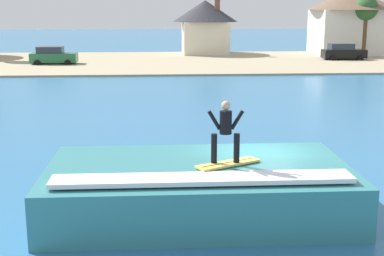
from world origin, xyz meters
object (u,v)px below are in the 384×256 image
(car_far_shore, at_px, (343,52))
(surfboard, at_px, (228,164))
(car_near_shore, at_px, (53,56))
(wave_crest, at_px, (198,188))
(house_gabled_white, at_px, (352,18))
(surfer, at_px, (226,129))
(house_small_cottage, at_px, (205,24))
(tree_tall_bare, at_px, (366,10))

(car_far_shore, bearing_deg, surfboard, -112.62)
(surfboard, bearing_deg, car_near_shore, 106.75)
(wave_crest, xyz_separation_m, car_near_shore, (-11.39, 39.86, 0.23))
(house_gabled_white, bearing_deg, car_near_shore, -163.40)
(surfer, distance_m, car_near_shore, 42.16)
(surfboard, distance_m, car_far_shore, 46.73)
(house_small_cottage, bearing_deg, tree_tall_bare, -15.55)
(car_near_shore, xyz_separation_m, tree_tall_bare, (33.76, 6.50, 4.37))
(surfboard, xyz_separation_m, house_small_cottage, (3.88, 51.79, 2.16))
(car_far_shore, relative_size, house_gabled_white, 0.42)
(surfboard, relative_size, house_gabled_white, 0.17)
(house_gabled_white, distance_m, house_small_cottage, 17.48)
(house_small_cottage, bearing_deg, car_far_shore, -31.58)
(tree_tall_bare, bearing_deg, surfboard, -114.77)
(car_near_shore, height_order, tree_tall_bare, tree_tall_bare)
(wave_crest, relative_size, surfer, 5.00)
(surfer, height_order, house_gabled_white, house_gabled_white)
(tree_tall_bare, bearing_deg, car_far_shore, -134.36)
(house_gabled_white, height_order, tree_tall_bare, house_gabled_white)
(wave_crest, distance_m, house_gabled_white, 54.61)
(surfboard, height_order, house_gabled_white, house_gabled_white)
(surfer, xyz_separation_m, house_small_cottage, (3.96, 51.80, 1.20))
(surfer, bearing_deg, tree_tall_bare, 65.16)
(surfer, xyz_separation_m, car_far_shore, (18.05, 43.13, -1.56))
(surfer, height_order, tree_tall_bare, tree_tall_bare)
(house_small_cottage, bearing_deg, house_gabled_white, -4.82)
(wave_crest, relative_size, car_far_shore, 1.82)
(car_near_shore, height_order, house_gabled_white, house_gabled_white)
(surfboard, bearing_deg, house_small_cottage, 85.72)
(car_near_shore, distance_m, tree_tall_bare, 34.66)
(surfboard, distance_m, car_near_shore, 42.15)
(car_far_shore, distance_m, house_gabled_white, 8.66)
(car_far_shore, height_order, tree_tall_bare, tree_tall_bare)
(surfboard, relative_size, car_near_shore, 0.41)
(surfboard, bearing_deg, car_far_shore, 67.38)
(surfboard, height_order, surfer, surfer)
(wave_crest, distance_m, tree_tall_bare, 51.68)
(wave_crest, height_order, house_gabled_white, house_gabled_white)
(wave_crest, distance_m, surfer, 1.98)
(wave_crest, height_order, house_small_cottage, house_small_cottage)
(car_near_shore, distance_m, house_small_cottage, 19.88)
(wave_crest, bearing_deg, car_near_shore, 105.95)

